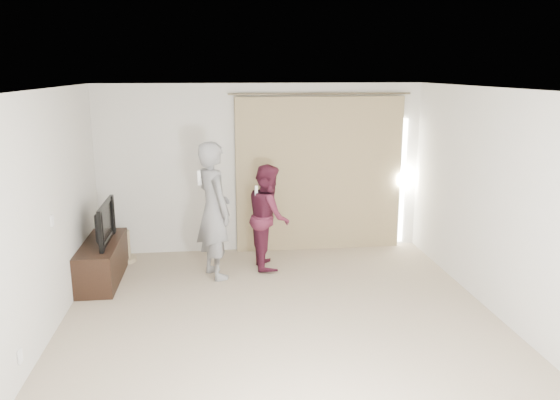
% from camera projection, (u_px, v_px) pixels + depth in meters
% --- Properties ---
extents(floor, '(5.50, 5.50, 0.00)m').
position_uv_depth(floor, '(283.00, 326.00, 6.09)').
color(floor, tan).
rests_on(floor, ground).
extents(wall_back, '(5.00, 0.04, 2.60)m').
position_uv_depth(wall_back, '(261.00, 169.00, 8.45)').
color(wall_back, silver).
rests_on(wall_back, ground).
extents(wall_left, '(0.04, 5.50, 2.60)m').
position_uv_depth(wall_left, '(38.00, 222.00, 5.50)').
color(wall_left, silver).
rests_on(wall_left, ground).
extents(ceiling, '(5.00, 5.50, 0.01)m').
position_uv_depth(ceiling, '(284.00, 90.00, 5.49)').
color(ceiling, white).
rests_on(ceiling, wall_back).
extents(curtain, '(2.80, 0.11, 2.46)m').
position_uv_depth(curtain, '(320.00, 174.00, 8.51)').
color(curtain, tan).
rests_on(curtain, ground).
extents(tv_console, '(0.48, 1.39, 0.53)m').
position_uv_depth(tv_console, '(102.00, 261.00, 7.38)').
color(tv_console, black).
rests_on(tv_console, ground).
extents(tv, '(0.13, 0.96, 0.55)m').
position_uv_depth(tv, '(99.00, 223.00, 7.26)').
color(tv, black).
rests_on(tv, tv_console).
extents(scratching_post, '(0.35, 0.35, 0.47)m').
position_uv_depth(scratching_post, '(124.00, 249.00, 8.13)').
color(scratching_post, tan).
rests_on(scratching_post, ground).
extents(person_man, '(0.69, 0.81, 1.88)m').
position_uv_depth(person_man, '(214.00, 210.00, 7.38)').
color(person_man, slate).
rests_on(person_man, ground).
extents(person_woman, '(0.60, 0.75, 1.50)m').
position_uv_depth(person_woman, '(269.00, 216.00, 7.80)').
color(person_woman, '#51192C').
rests_on(person_woman, ground).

